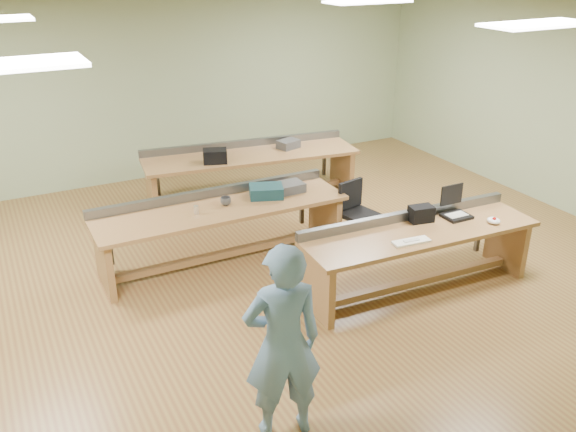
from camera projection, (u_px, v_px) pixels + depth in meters
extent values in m
plane|color=olive|center=(254.00, 276.00, 7.43)|extent=(10.00, 10.00, 0.00)
plane|color=silver|center=(247.00, 19.00, 6.21)|extent=(10.00, 10.00, 0.00)
cube|color=#92A77F|center=(152.00, 90.00, 10.06)|extent=(10.00, 0.04, 3.00)
cube|color=#92A77F|center=(531.00, 353.00, 3.58)|extent=(10.00, 0.04, 3.00)
cube|color=#92A77F|center=(562.00, 108.00, 8.92)|extent=(0.04, 8.00, 3.00)
cube|color=white|center=(538.00, 24.00, 6.06)|extent=(1.20, 0.50, 0.03)
cube|color=white|center=(368.00, 2.00, 8.49)|extent=(1.20, 0.50, 0.03)
cube|color=olive|center=(422.00, 233.00, 6.85)|extent=(2.84, 0.89, 0.05)
cube|color=olive|center=(318.00, 286.00, 6.52)|extent=(0.11, 0.65, 0.70)
cube|color=olive|center=(506.00, 242.00, 7.50)|extent=(0.11, 0.65, 0.70)
cube|color=olive|center=(417.00, 281.00, 7.11)|extent=(2.51, 0.23, 0.08)
cube|color=#5A5E63|center=(405.00, 216.00, 7.10)|extent=(2.81, 0.23, 0.11)
cube|color=olive|center=(222.00, 209.00, 7.48)|extent=(3.16, 0.85, 0.05)
cube|color=olive|center=(104.00, 262.00, 7.02)|extent=(0.08, 0.74, 0.70)
cube|color=olive|center=(325.00, 214.00, 8.26)|extent=(0.08, 0.74, 0.70)
cube|color=olive|center=(224.00, 254.00, 7.74)|extent=(2.85, 0.11, 0.08)
cube|color=#5A5E63|center=(211.00, 193.00, 7.76)|extent=(3.15, 0.09, 0.11)
cube|color=olive|center=(251.00, 156.00, 9.38)|extent=(3.39, 1.31, 0.05)
cube|color=olive|center=(152.00, 191.00, 9.05)|extent=(0.18, 0.78, 0.70)
cube|color=olive|center=(342.00, 167.00, 10.01)|extent=(0.18, 0.78, 0.70)
cube|color=olive|center=(252.00, 193.00, 9.63)|extent=(2.99, 0.50, 0.08)
cube|color=#5A5E63|center=(244.00, 143.00, 9.69)|extent=(3.28, 0.52, 0.11)
imported|color=slate|center=(283.00, 343.00, 4.73)|extent=(0.70, 0.54, 1.72)
cube|color=black|center=(457.00, 216.00, 7.17)|extent=(0.32, 0.26, 0.03)
cube|color=black|center=(452.00, 195.00, 7.18)|extent=(0.32, 0.02, 0.25)
cube|color=white|center=(411.00, 242.00, 6.57)|extent=(0.43, 0.19, 0.02)
ellipsoid|color=white|center=(494.00, 221.00, 7.02)|extent=(0.18, 0.20, 0.07)
cube|color=black|center=(421.00, 214.00, 7.05)|extent=(0.30, 0.22, 0.19)
cylinder|color=black|center=(359.00, 232.00, 8.06)|extent=(0.06, 0.06, 0.44)
cube|color=black|center=(360.00, 215.00, 7.96)|extent=(0.50, 0.50, 0.06)
cube|color=black|center=(350.00, 194.00, 8.01)|extent=(0.40, 0.13, 0.38)
cylinder|color=black|center=(359.00, 244.00, 8.14)|extent=(0.57, 0.57, 0.06)
cube|color=#13343E|center=(266.00, 191.00, 7.75)|extent=(0.50, 0.44, 0.15)
cube|color=#3B3B3E|center=(287.00, 188.00, 7.90)|extent=(0.45, 0.29, 0.12)
imported|color=#3B3B3E|center=(226.00, 201.00, 7.51)|extent=(0.16, 0.16, 0.10)
cylinder|color=silver|center=(196.00, 210.00, 7.26)|extent=(0.07, 0.07, 0.11)
cube|color=black|center=(215.00, 156.00, 8.97)|extent=(0.41, 0.35, 0.20)
cube|color=#3B3B3E|center=(288.00, 144.00, 9.61)|extent=(0.38, 0.32, 0.13)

